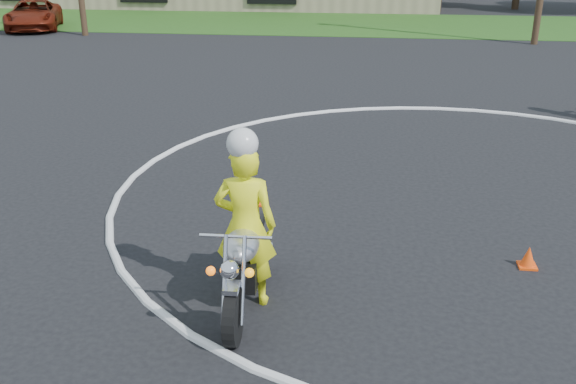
# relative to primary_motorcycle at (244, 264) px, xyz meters

# --- Properties ---
(ground) EXTENTS (120.00, 120.00, 0.00)m
(ground) POSITION_rel_primary_motorcycle_xyz_m (3.04, 1.14, -0.58)
(ground) COLOR black
(ground) RESTS_ON ground
(grass_strip) EXTENTS (120.00, 10.00, 0.02)m
(grass_strip) POSITION_rel_primary_motorcycle_xyz_m (3.04, 28.14, -0.57)
(grass_strip) COLOR #1E4714
(grass_strip) RESTS_ON ground
(course_markings) EXTENTS (19.05, 19.05, 0.12)m
(course_markings) POSITION_rel_primary_motorcycle_xyz_m (5.21, 5.50, -0.57)
(course_markings) COLOR silver
(course_markings) RESTS_ON ground
(primary_motorcycle) EXTENTS (0.79, 2.27, 1.19)m
(primary_motorcycle) POSITION_rel_primary_motorcycle_xyz_m (0.00, 0.00, 0.00)
(primary_motorcycle) COLOR black
(primary_motorcycle) RESTS_ON ground
(rider_primary_grp) EXTENTS (0.75, 0.50, 2.21)m
(rider_primary_grp) POSITION_rel_primary_motorcycle_xyz_m (-0.01, 0.14, 0.49)
(rider_primary_grp) COLOR #FBFF1A
(rider_primary_grp) RESTS_ON ground
(pickup_grp) EXTENTS (3.95, 5.50, 1.39)m
(pickup_grp) POSITION_rel_primary_motorcycle_xyz_m (-15.28, 23.82, 0.12)
(pickup_grp) COLOR #63190B
(pickup_grp) RESTS_ON ground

